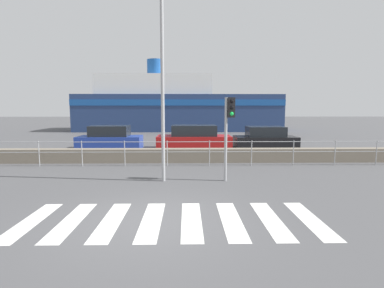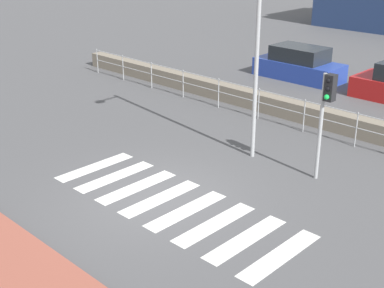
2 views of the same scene
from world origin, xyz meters
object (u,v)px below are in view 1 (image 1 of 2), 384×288
Objects in this scene: traffic_light_far at (229,120)px; streetlamp at (162,65)px; parked_car_red at (194,139)px; parked_car_black at (265,139)px; ferry_boat at (174,107)px; parked_car_blue at (110,139)px.

traffic_light_far is 2.90m from streetlamp.
parked_car_red is 4.47m from parked_car_black.
streetlamp is 1.39× the size of parked_car_red.
parked_car_black is at bearing 67.39° from traffic_light_far.
parked_car_red is (1.27, 8.57, -3.30)m from streetlamp.
ferry_boat is (-0.59, 24.55, -1.32)m from streetlamp.
streetlamp is at bearing -88.62° from ferry_boat.
traffic_light_far is 0.74× the size of parked_car_blue.
parked_car_black is (5.74, 8.57, -3.34)m from streetlamp.
parked_car_red reaches higher than parked_car_blue.
ferry_boat reaches higher than streetlamp.
ferry_boat is 16.45m from parked_car_blue.
ferry_boat is 5.73× the size of parked_car_blue.
streetlamp is 1.64× the size of parked_car_blue.
ferry_boat is 4.86× the size of parked_car_red.
parked_car_blue is (-6.21, 8.38, -1.51)m from traffic_light_far.
ferry_boat is 17.31m from parked_car_black.
traffic_light_far reaches higher than parked_car_black.
ferry_boat is at bearing 78.12° from parked_car_blue.
ferry_boat reaches higher than parked_car_red.
streetlamp is 10.00m from parked_car_blue.
ferry_boat is at bearing 96.63° from parked_car_red.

